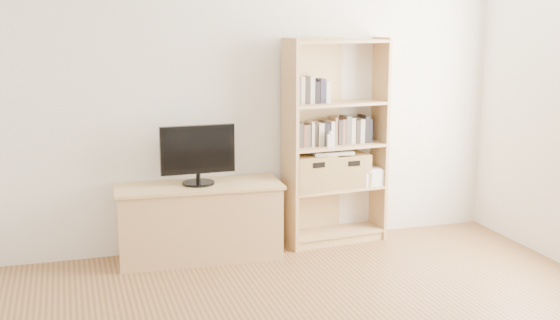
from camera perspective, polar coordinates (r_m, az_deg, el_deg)
name	(u,v)px	position (r m, az deg, el deg)	size (l,w,h in m)	color
back_wall	(246,94)	(5.86, -2.76, 5.40)	(4.50, 0.02, 2.60)	white
tv_stand	(199,223)	(5.73, -6.57, -5.08)	(1.29, 0.48, 0.59)	tan
bookshelf	(336,142)	(6.00, 4.54, 1.47)	(0.88, 0.31, 1.76)	tan
television	(198,155)	(5.60, -6.70, 0.39)	(0.60, 0.05, 0.47)	black
books_row_mid	(335,131)	(6.00, 4.46, 2.39)	(0.85, 0.17, 0.23)	brown
books_row_upper	(314,91)	(5.87, 2.81, 5.63)	(0.38, 0.14, 0.20)	brown
baby_monitor	(331,140)	(5.86, 4.13, 1.60)	(0.06, 0.04, 0.11)	white
basket_left	(311,172)	(5.94, 2.51, -0.99)	(0.36, 0.30, 0.30)	olive
basket_right	(346,170)	(6.09, 5.42, -0.78)	(0.34, 0.28, 0.28)	olive
laptop	(331,152)	(5.98, 4.16, 0.67)	(0.35, 0.24, 0.03)	silver
magazine_stack	(366,176)	(6.20, 7.00, -1.34)	(0.19, 0.28, 0.13)	beige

